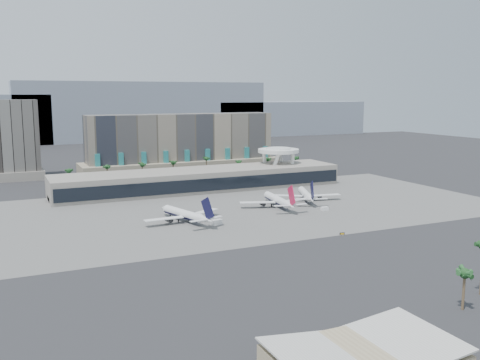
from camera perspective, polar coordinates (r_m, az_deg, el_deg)
name	(u,v)px	position (r m, az deg, el deg)	size (l,w,h in m)	color
ground	(296,233)	(217.85, 6.03, -5.69)	(900.00, 900.00, 0.00)	#232326
apron_pad	(240,207)	(265.28, -0.03, -2.94)	(260.00, 130.00, 0.06)	#5B5B59
mountain_ridge	(118,116)	(665.39, -12.91, 6.72)	(680.00, 60.00, 70.00)	gray
hotel	(182,150)	(376.35, -6.23, 3.19)	(140.00, 30.00, 42.00)	gray
office_tower	(18,144)	(382.50, -22.63, 3.56)	(30.00, 30.00, 52.00)	black
terminal	(201,179)	(313.97, -4.20, 0.14)	(170.00, 32.50, 14.50)	gray
saucer_structure	(278,153)	(340.67, 4.12, 2.88)	(26.00, 26.00, 21.89)	white
palm_row	(192,164)	(348.48, -5.15, 1.69)	(157.80, 2.80, 13.10)	brown
airliner_left	(185,214)	(236.19, -5.89, -3.65)	(37.23, 38.59, 13.65)	white
airliner_centre	(278,200)	(266.17, 4.08, -2.16)	(38.64, 39.98, 13.82)	white
airliner_right	(306,194)	(283.20, 7.06, -1.54)	(35.64, 36.78, 13.36)	white
service_vehicle_a	(217,222)	(230.53, -2.52, -4.52)	(4.71, 2.30, 2.30)	silver
service_vehicle_b	(325,209)	(261.62, 9.02, -3.03)	(3.46, 1.98, 1.78)	white
taxiway_sign	(342,234)	(218.24, 10.83, -5.65)	(2.03, 0.69, 0.92)	black
near_palm_a	(464,279)	(151.95, 22.83, -9.68)	(6.00, 6.00, 11.26)	brown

